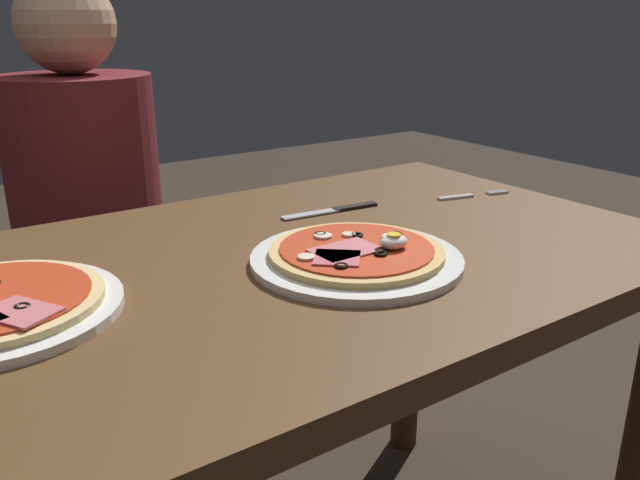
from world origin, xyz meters
The scene contains 5 objects.
dining_table centered at (0.00, 0.00, 0.63)m, with size 1.26×0.74×0.76m.
pizza_foreground centered at (0.08, -0.09, 0.77)m, with size 0.31×0.31×0.05m.
fork centered at (0.49, 0.07, 0.76)m, with size 0.16×0.05×0.00m.
knife centered at (0.22, 0.14, 0.76)m, with size 0.20×0.04×0.01m.
diner_person centered at (-0.09, 0.65, 0.56)m, with size 0.32×0.32×1.18m.
Camera 1 is at (-0.46, -0.77, 1.10)m, focal length 36.19 mm.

